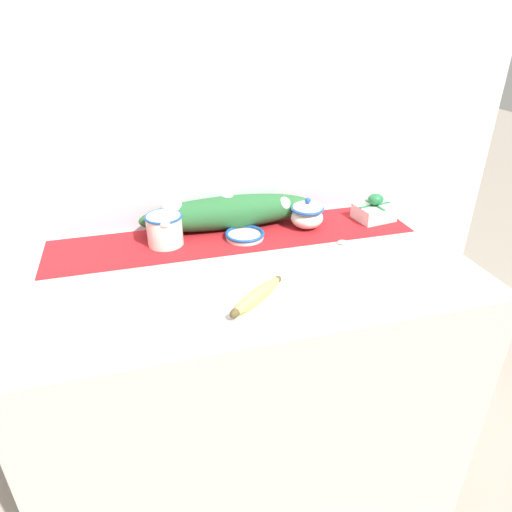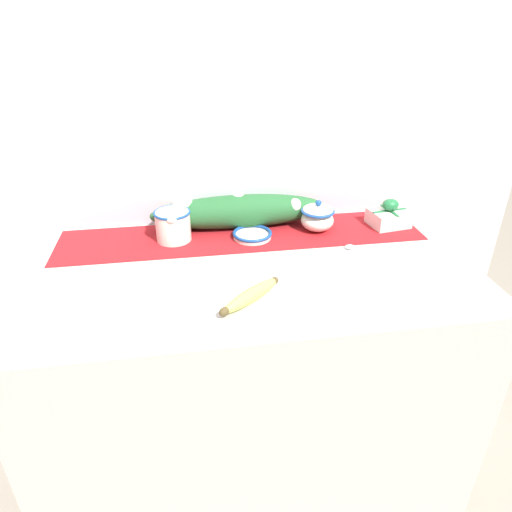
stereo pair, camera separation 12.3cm
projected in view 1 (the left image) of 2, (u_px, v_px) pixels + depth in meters
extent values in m
plane|color=gray|center=(252.00, 472.00, 1.70)|extent=(12.00, 12.00, 0.00)
cube|color=#B7B2AD|center=(251.00, 384.00, 1.49)|extent=(1.25, 0.67, 0.88)
cube|color=silver|center=(221.00, 126.00, 1.43)|extent=(2.05, 0.04, 2.40)
cube|color=#A8191E|center=(234.00, 236.00, 1.45)|extent=(1.15, 0.24, 0.00)
cylinder|color=white|center=(165.00, 230.00, 1.38)|extent=(0.11, 0.11, 0.09)
torus|color=#194793|center=(163.00, 216.00, 1.36)|extent=(0.11, 0.11, 0.01)
torus|color=white|center=(163.00, 219.00, 1.43)|extent=(0.05, 0.01, 0.05)
ellipsoid|color=white|center=(165.00, 224.00, 1.32)|extent=(0.03, 0.02, 0.02)
ellipsoid|color=white|center=(307.00, 218.00, 1.50)|extent=(0.11, 0.11, 0.07)
torus|color=#194793|center=(307.00, 209.00, 1.48)|extent=(0.11, 0.11, 0.01)
ellipsoid|color=white|center=(307.00, 207.00, 1.48)|extent=(0.10, 0.10, 0.02)
sphere|color=#194793|center=(308.00, 201.00, 1.47)|extent=(0.02, 0.02, 0.02)
cylinder|color=white|center=(245.00, 236.00, 1.44)|extent=(0.12, 0.12, 0.01)
torus|color=#194793|center=(245.00, 234.00, 1.43)|extent=(0.12, 0.12, 0.01)
ellipsoid|color=#CCD156|center=(257.00, 295.00, 1.12)|extent=(0.18, 0.15, 0.03)
ellipsoid|color=brown|center=(235.00, 313.00, 1.06)|extent=(0.04, 0.04, 0.02)
ellipsoid|color=brown|center=(277.00, 279.00, 1.19)|extent=(0.03, 0.03, 0.02)
cube|color=#B7B7BC|center=(322.00, 250.00, 1.37)|extent=(0.12, 0.05, 0.00)
ellipsoid|color=#B7B7BC|center=(342.00, 242.00, 1.41)|extent=(0.04, 0.03, 0.01)
cube|color=white|center=(48.00, 321.00, 1.04)|extent=(0.18, 0.18, 0.03)
cube|color=silver|center=(374.00, 212.00, 1.56)|extent=(0.13, 0.12, 0.05)
cube|color=#1E6B38|center=(375.00, 205.00, 1.54)|extent=(0.12, 0.03, 0.00)
cube|color=#1E6B38|center=(375.00, 205.00, 1.54)|extent=(0.03, 0.10, 0.00)
ellipsoid|color=#1E6B38|center=(376.00, 199.00, 1.53)|extent=(0.05, 0.05, 0.04)
ellipsoid|color=#235B2D|center=(229.00, 212.00, 1.48)|extent=(0.58, 0.12, 0.11)
sphere|color=silver|center=(173.00, 210.00, 1.43)|extent=(0.07, 0.07, 0.07)
sphere|color=silver|center=(228.00, 204.00, 1.48)|extent=(0.07, 0.07, 0.07)
sphere|color=silver|center=(283.00, 205.00, 1.50)|extent=(0.05, 0.05, 0.05)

